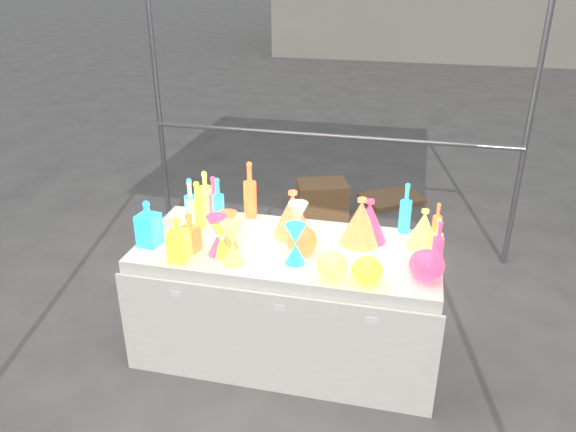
% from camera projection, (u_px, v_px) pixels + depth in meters
% --- Properties ---
extents(ground, '(80.00, 80.00, 0.00)m').
position_uv_depth(ground, '(288.00, 347.00, 3.68)').
color(ground, slate).
rests_on(ground, ground).
extents(display_table, '(1.84, 0.83, 0.75)m').
position_uv_depth(display_table, '(288.00, 300.00, 3.51)').
color(display_table, white).
rests_on(display_table, ground).
extents(cardboard_box_closed, '(0.56, 0.48, 0.34)m').
position_uv_depth(cardboard_box_closed, '(322.00, 199.00, 5.46)').
color(cardboard_box_closed, '#966C43').
rests_on(cardboard_box_closed, ground).
extents(cardboard_box_flat, '(0.74, 0.70, 0.05)m').
position_uv_depth(cardboard_box_flat, '(392.00, 198.00, 5.85)').
color(cardboard_box_flat, '#966C43').
rests_on(cardboard_box_flat, ground).
extents(bottle_0, '(0.08, 0.08, 0.30)m').
position_uv_depth(bottle_0, '(205.00, 192.00, 3.74)').
color(bottle_0, '#E15215').
rests_on(bottle_0, display_table).
extents(bottle_1, '(0.09, 0.09, 0.32)m').
position_uv_depth(bottle_1, '(218.00, 201.00, 3.57)').
color(bottle_1, '#178120').
rests_on(bottle_1, display_table).
extents(bottle_2, '(0.11, 0.11, 0.39)m').
position_uv_depth(bottle_2, '(250.00, 190.00, 3.66)').
color(bottle_2, orange).
rests_on(bottle_2, display_table).
extents(bottle_3, '(0.09, 0.09, 0.31)m').
position_uv_depth(bottle_3, '(214.00, 199.00, 3.62)').
color(bottle_3, '#2035BE').
rests_on(bottle_3, display_table).
extents(bottle_4, '(0.08, 0.08, 0.34)m').
position_uv_depth(bottle_4, '(206.00, 197.00, 3.62)').
color(bottle_4, '#126F70').
rests_on(bottle_4, display_table).
extents(bottle_5, '(0.09, 0.09, 0.32)m').
position_uv_depth(bottle_5, '(191.00, 205.00, 3.52)').
color(bottle_5, '#C026A9').
rests_on(bottle_5, display_table).
extents(bottle_6, '(0.11, 0.11, 0.31)m').
position_uv_depth(bottle_6, '(198.00, 205.00, 3.53)').
color(bottle_6, '#E15215').
rests_on(bottle_6, display_table).
extents(bottle_7, '(0.09, 0.09, 0.33)m').
position_uv_depth(bottle_7, '(191.00, 203.00, 3.54)').
color(bottle_7, '#178120').
rests_on(bottle_7, display_table).
extents(decanter_0, '(0.12, 0.12, 0.27)m').
position_uv_depth(decanter_0, '(178.00, 239.00, 3.15)').
color(decanter_0, '#E15215').
rests_on(decanter_0, display_table).
extents(decanter_1, '(0.12, 0.12, 0.24)m').
position_uv_depth(decanter_1, '(190.00, 232.00, 3.26)').
color(decanter_1, orange).
rests_on(decanter_1, display_table).
extents(decanter_2, '(0.14, 0.14, 0.29)m').
position_uv_depth(decanter_2, '(148.00, 223.00, 3.32)').
color(decanter_2, '#178120').
rests_on(decanter_2, display_table).
extents(hourglass_0, '(0.13, 0.13, 0.23)m').
position_uv_depth(hourglass_0, '(228.00, 230.00, 3.30)').
color(hourglass_0, orange).
rests_on(hourglass_0, display_table).
extents(hourglass_1, '(0.13, 0.13, 0.24)m').
position_uv_depth(hourglass_1, '(217.00, 235.00, 3.22)').
color(hourglass_1, '#2035BE').
rests_on(hourglass_1, display_table).
extents(hourglass_2, '(0.14, 0.14, 0.25)m').
position_uv_depth(hourglass_2, '(232.00, 244.00, 3.12)').
color(hourglass_2, '#126F70').
rests_on(hourglass_2, display_table).
extents(hourglass_3, '(0.15, 0.15, 0.24)m').
position_uv_depth(hourglass_3, '(298.00, 221.00, 3.39)').
color(hourglass_3, '#C026A9').
rests_on(hourglass_3, display_table).
extents(hourglass_4, '(0.11, 0.11, 0.21)m').
position_uv_depth(hourglass_4, '(221.00, 239.00, 3.21)').
color(hourglass_4, '#E15215').
rests_on(hourglass_4, display_table).
extents(hourglass_5, '(0.15, 0.15, 0.24)m').
position_uv_depth(hourglass_5, '(295.00, 244.00, 3.13)').
color(hourglass_5, '#178120').
rests_on(hourglass_5, display_table).
extents(globe_0, '(0.17, 0.17, 0.13)m').
position_uv_depth(globe_0, '(367.00, 272.00, 2.96)').
color(globe_0, '#E15215').
rests_on(globe_0, display_table).
extents(globe_1, '(0.18, 0.18, 0.14)m').
position_uv_depth(globe_1, '(332.00, 267.00, 3.00)').
color(globe_1, '#126F70').
rests_on(globe_1, display_table).
extents(globe_2, '(0.22, 0.22, 0.15)m').
position_uv_depth(globe_2, '(302.00, 242.00, 3.25)').
color(globe_2, orange).
rests_on(globe_2, display_table).
extents(globe_3, '(0.22, 0.22, 0.15)m').
position_uv_depth(globe_3, '(426.00, 267.00, 2.99)').
color(globe_3, '#2035BE').
rests_on(globe_3, display_table).
extents(lampshade_0, '(0.29, 0.29, 0.29)m').
position_uv_depth(lampshade_0, '(293.00, 213.00, 3.44)').
color(lampshade_0, yellow).
rests_on(lampshade_0, display_table).
extents(lampshade_1, '(0.30, 0.30, 0.29)m').
position_uv_depth(lampshade_1, '(361.00, 221.00, 3.35)').
color(lampshade_1, yellow).
rests_on(lampshade_1, display_table).
extents(lampshade_2, '(0.24, 0.24, 0.27)m').
position_uv_depth(lampshade_2, '(369.00, 220.00, 3.38)').
color(lampshade_2, '#2035BE').
rests_on(lampshade_2, display_table).
extents(lampshade_3, '(0.22, 0.22, 0.24)m').
position_uv_depth(lampshade_3, '(424.00, 228.00, 3.32)').
color(lampshade_3, '#126F70').
rests_on(lampshade_3, display_table).
extents(bottle_8, '(0.09, 0.09, 0.33)m').
position_uv_depth(bottle_8, '(406.00, 208.00, 3.47)').
color(bottle_8, '#178120').
rests_on(bottle_8, display_table).
extents(bottle_9, '(0.07, 0.07, 0.24)m').
position_uv_depth(bottle_9, '(437.00, 221.00, 3.39)').
color(bottle_9, orange).
rests_on(bottle_9, display_table).
extents(bottle_10, '(0.08, 0.08, 0.29)m').
position_uv_depth(bottle_10, '(438.00, 245.00, 3.07)').
color(bottle_10, '#2035BE').
rests_on(bottle_10, display_table).
extents(bottle_11, '(0.07, 0.07, 0.26)m').
position_uv_depth(bottle_11, '(437.00, 239.00, 3.16)').
color(bottle_11, '#126F70').
rests_on(bottle_11, display_table).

